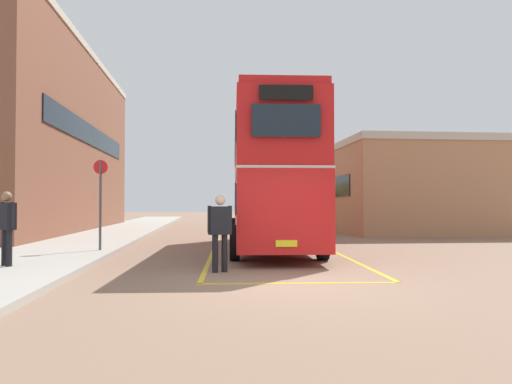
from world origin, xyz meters
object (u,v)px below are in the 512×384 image
pedestrian_boarding (220,227)px  pedestrian_waiting_near (7,223)px  single_deck_bus (268,203)px  double_decker_bus (270,177)px  bus_stop_sign (100,196)px

pedestrian_boarding → pedestrian_waiting_near: (-4.92, 0.52, 0.10)m
single_deck_bus → pedestrian_boarding: 25.19m
double_decker_bus → pedestrian_boarding: (-1.87, -5.40, -1.46)m
single_deck_bus → pedestrian_boarding: single_deck_bus is taller
double_decker_bus → single_deck_bus: size_ratio=1.13×
pedestrian_boarding → single_deck_bus: bearing=80.4°
pedestrian_waiting_near → bus_stop_sign: 4.08m
double_decker_bus → pedestrian_waiting_near: (-6.79, -4.89, -1.37)m
pedestrian_boarding → pedestrian_waiting_near: pedestrian_waiting_near is taller
pedestrian_boarding → pedestrian_waiting_near: size_ratio=1.03×
single_deck_bus → pedestrian_boarding: size_ratio=5.12×
single_deck_bus → bus_stop_sign: (-7.84, -20.50, 0.19)m
pedestrian_waiting_near → bus_stop_sign: bus_stop_sign is taller
double_decker_bus → single_deck_bus: 19.58m
double_decker_bus → single_deck_bus: bearing=83.1°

